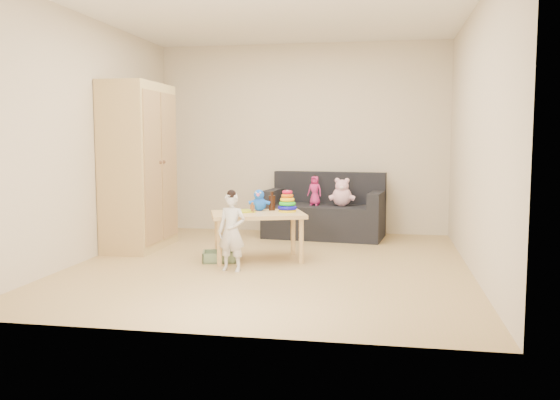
% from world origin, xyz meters
% --- Properties ---
extents(room, '(4.50, 4.50, 4.50)m').
position_xyz_m(room, '(0.00, 0.00, 1.30)').
color(room, tan).
rests_on(room, ground).
extents(wardrobe, '(0.54, 1.08, 1.95)m').
position_xyz_m(wardrobe, '(-1.72, 0.66, 0.97)').
color(wardrobe, tan).
rests_on(wardrobe, ground).
extents(sofa, '(1.61, 0.94, 0.43)m').
position_xyz_m(sofa, '(0.36, 1.82, 0.22)').
color(sofa, black).
rests_on(sofa, ground).
extents(play_table, '(1.12, 0.90, 0.51)m').
position_xyz_m(play_table, '(-0.18, 0.21, 0.26)').
color(play_table, '#D7B276').
rests_on(play_table, ground).
extents(storage_bin, '(0.42, 0.35, 0.11)m').
position_xyz_m(storage_bin, '(-0.57, 0.06, 0.05)').
color(storage_bin, '#6A8460').
rests_on(storage_bin, ground).
extents(toddler, '(0.31, 0.23, 0.76)m').
position_xyz_m(toddler, '(-0.32, -0.35, 0.38)').
color(toddler, silver).
rests_on(toddler, ground).
extents(pink_bear, '(0.31, 0.28, 0.31)m').
position_xyz_m(pink_bear, '(0.60, 1.75, 0.58)').
color(pink_bear, '#FFBBD0').
rests_on(pink_bear, sofa).
extents(doll, '(0.22, 0.18, 0.38)m').
position_xyz_m(doll, '(0.24, 1.75, 0.62)').
color(doll, '#CF2676').
rests_on(doll, sofa).
extents(ring_stacker, '(0.21, 0.21, 0.24)m').
position_xyz_m(ring_stacker, '(0.11, 0.34, 0.61)').
color(ring_stacker, yellow).
rests_on(ring_stacker, play_table).
extents(brown_bottle, '(0.07, 0.07, 0.21)m').
position_xyz_m(brown_bottle, '(-0.08, 0.44, 0.60)').
color(brown_bottle, black).
rests_on(brown_bottle, play_table).
extents(blue_plush, '(0.23, 0.20, 0.24)m').
position_xyz_m(blue_plush, '(-0.21, 0.40, 0.63)').
color(blue_plush, '#1C66FE').
rests_on(blue_plush, play_table).
extents(wooden_figure, '(0.06, 0.06, 0.12)m').
position_xyz_m(wooden_figure, '(-0.24, 0.19, 0.57)').
color(wooden_figure, brown).
rests_on(wooden_figure, play_table).
extents(yellow_book, '(0.31, 0.31, 0.02)m').
position_xyz_m(yellow_book, '(-0.36, 0.23, 0.52)').
color(yellow_book, '#BAC815').
rests_on(yellow_book, play_table).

